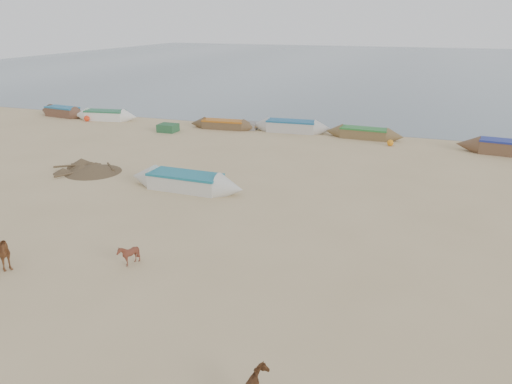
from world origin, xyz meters
TOP-DOWN VIEW (x-y plane):
  - ground at (0.00, 0.00)m, footprint 140.00×140.00m
  - sea at (0.00, 82.00)m, footprint 160.00×160.00m
  - calf_front at (-2.59, -2.30)m, footprint 0.94×0.91m
  - near_canoe at (-4.52, 5.83)m, footprint 6.47×1.64m
  - debris_pile at (-10.93, 6.74)m, footprint 3.24×3.24m
  - waterline_canoes at (-3.05, 19.95)m, footprint 47.78×3.70m
  - beach_clutter at (4.74, 19.27)m, footprint 43.66×4.12m

SIDE VIEW (x-z plane):
  - ground at x=0.00m, z-range 0.00..0.00m
  - sea at x=0.00m, z-range 0.01..0.01m
  - debris_pile at x=-10.93m, z-range 0.00..0.44m
  - beach_clutter at x=4.74m, z-range -0.02..0.62m
  - calf_front at x=-2.59m, z-range 0.00..0.81m
  - waterline_canoes at x=-3.05m, z-range -0.05..0.90m
  - near_canoe at x=-4.52m, z-range 0.00..0.86m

